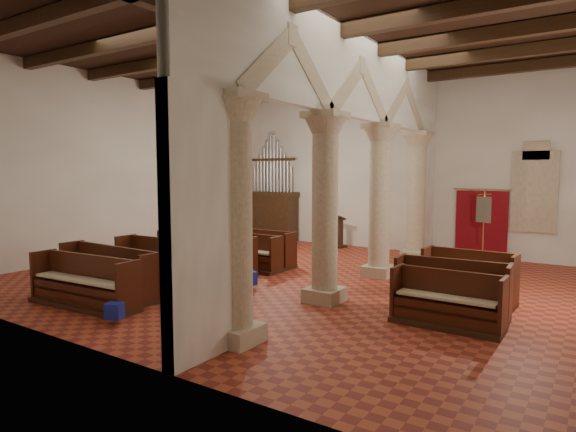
{
  "coord_description": "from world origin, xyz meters",
  "views": [
    {
      "loc": [
        6.76,
        -10.5,
        2.83
      ],
      "look_at": [
        -0.46,
        0.5,
        1.6
      ],
      "focal_mm": 30.0,
      "sensor_mm": 36.0,
      "label": 1
    }
  ],
  "objects_px": {
    "pipe_organ": "(272,207)",
    "processional_banner": "(483,239)",
    "lectern": "(339,234)",
    "aisle_pew_0": "(446,308)",
    "nave_pew_0": "(84,290)"
  },
  "relations": [
    {
      "from": "pipe_organ",
      "to": "processional_banner",
      "type": "xyz_separation_m",
      "value": [
        8.26,
        -0.54,
        -0.6
      ]
    },
    {
      "from": "lectern",
      "to": "nave_pew_0",
      "type": "xyz_separation_m",
      "value": [
        -0.85,
        -9.95,
        -0.15
      ]
    },
    {
      "from": "pipe_organ",
      "to": "lectern",
      "type": "bearing_deg",
      "value": -2.86
    },
    {
      "from": "pipe_organ",
      "to": "lectern",
      "type": "relative_size",
      "value": 3.6
    },
    {
      "from": "pipe_organ",
      "to": "lectern",
      "type": "xyz_separation_m",
      "value": [
        3.13,
        -0.16,
        -0.87
      ]
    },
    {
      "from": "pipe_organ",
      "to": "processional_banner",
      "type": "bearing_deg",
      "value": -3.72
    },
    {
      "from": "processional_banner",
      "to": "aisle_pew_0",
      "type": "distance_m",
      "value": 6.8
    },
    {
      "from": "lectern",
      "to": "processional_banner",
      "type": "relative_size",
      "value": 0.55
    },
    {
      "from": "nave_pew_0",
      "to": "aisle_pew_0",
      "type": "xyz_separation_m",
      "value": [
        6.71,
        2.83,
        -0.01
      ]
    },
    {
      "from": "lectern",
      "to": "nave_pew_0",
      "type": "bearing_deg",
      "value": -82.83
    },
    {
      "from": "processional_banner",
      "to": "nave_pew_0",
      "type": "height_order",
      "value": "processional_banner"
    },
    {
      "from": "pipe_organ",
      "to": "processional_banner",
      "type": "relative_size",
      "value": 1.98
    },
    {
      "from": "processional_banner",
      "to": "nave_pew_0",
      "type": "xyz_separation_m",
      "value": [
        -5.98,
        -9.57,
        -0.42
      ]
    },
    {
      "from": "pipe_organ",
      "to": "lectern",
      "type": "distance_m",
      "value": 3.25
    },
    {
      "from": "lectern",
      "to": "aisle_pew_0",
      "type": "relative_size",
      "value": 0.62
    }
  ]
}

